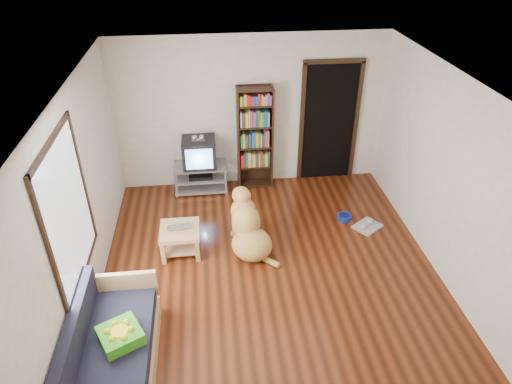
{
  "coord_description": "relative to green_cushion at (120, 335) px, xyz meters",
  "views": [
    {
      "loc": [
        -0.73,
        -4.62,
        4.21
      ],
      "look_at": [
        -0.13,
        0.64,
        0.9
      ],
      "focal_mm": 32.0,
      "sensor_mm": 36.0,
      "label": 1
    }
  ],
  "objects": [
    {
      "name": "laptop",
      "position": [
        0.54,
        1.87,
        -0.07
      ],
      "size": [
        0.35,
        0.24,
        0.03
      ],
      "primitive_type": "imported",
      "rotation": [
        0.0,
        0.0,
        0.1
      ],
      "color": "silver",
      "rests_on": "coffee_table"
    },
    {
      "name": "dog_bowl",
      "position": [
        3.09,
        2.4,
        -0.45
      ],
      "size": [
        0.22,
        0.22,
        0.08
      ],
      "primitive_type": "cylinder",
      "color": "navy",
      "rests_on": "ground"
    },
    {
      "name": "wall_left",
      "position": [
        -0.5,
        1.3,
        0.81
      ],
      "size": [
        0.0,
        5.0,
        5.0
      ],
      "primitive_type": "plane",
      "rotation": [
        1.57,
        0.0,
        1.57
      ],
      "color": "silver",
      "rests_on": "ground"
    },
    {
      "name": "doorway",
      "position": [
        3.1,
        3.78,
        0.63
      ],
      "size": [
        1.03,
        0.05,
        2.19
      ],
      "color": "black",
      "rests_on": "wall_back"
    },
    {
      "name": "wall_front",
      "position": [
        1.75,
        -1.2,
        0.81
      ],
      "size": [
        4.5,
        0.0,
        4.5
      ],
      "primitive_type": "plane",
      "rotation": [
        -1.57,
        0.0,
        0.0
      ],
      "color": "silver",
      "rests_on": "ground"
    },
    {
      "name": "bookshelf",
      "position": [
        1.8,
        3.64,
        0.51
      ],
      "size": [
        0.6,
        0.3,
        1.8
      ],
      "color": "black",
      "rests_on": "ground"
    },
    {
      "name": "window",
      "position": [
        -0.48,
        0.8,
        1.01
      ],
      "size": [
        0.03,
        1.46,
        1.7
      ],
      "color": "white",
      "rests_on": "wall_left"
    },
    {
      "name": "ground",
      "position": [
        1.75,
        1.3,
        -0.49
      ],
      "size": [
        5.0,
        5.0,
        0.0
      ],
      "primitive_type": "plane",
      "color": "#5F2510",
      "rests_on": "ground"
    },
    {
      "name": "green_cushion",
      "position": [
        0.0,
        0.0,
        0.0
      ],
      "size": [
        0.54,
        0.54,
        0.13
      ],
      "primitive_type": "cube",
      "rotation": [
        0.0,
        0.0,
        0.49
      ],
      "color": "green",
      "rests_on": "sofa"
    },
    {
      "name": "wall_back",
      "position": [
        1.75,
        3.8,
        0.81
      ],
      "size": [
        4.5,
        0.0,
        4.5
      ],
      "primitive_type": "plane",
      "rotation": [
        1.57,
        0.0,
        0.0
      ],
      "color": "silver",
      "rests_on": "ground"
    },
    {
      "name": "wall_right",
      "position": [
        4.0,
        1.3,
        0.81
      ],
      "size": [
        0.0,
        5.0,
        5.0
      ],
      "primitive_type": "plane",
      "rotation": [
        1.57,
        0.0,
        -1.57
      ],
      "color": "silver",
      "rests_on": "ground"
    },
    {
      "name": "dog",
      "position": [
        1.5,
        1.87,
        -0.15
      ],
      "size": [
        0.72,
        1.02,
        0.91
      ],
      "color": "tan",
      "rests_on": "ground"
    },
    {
      "name": "ceiling",
      "position": [
        1.75,
        1.3,
        2.11
      ],
      "size": [
        5.0,
        5.0,
        0.0
      ],
      "primitive_type": "plane",
      "rotation": [
        3.14,
        0.0,
        0.0
      ],
      "color": "white",
      "rests_on": "ground"
    },
    {
      "name": "crt_tv",
      "position": [
        0.85,
        3.57,
        0.26
      ],
      "size": [
        0.55,
        0.52,
        0.58
      ],
      "color": "black",
      "rests_on": "tv_stand"
    },
    {
      "name": "coffee_table",
      "position": [
        0.54,
        1.9,
        -0.21
      ],
      "size": [
        0.55,
        0.55,
        0.4
      ],
      "color": "tan",
      "rests_on": "ground"
    },
    {
      "name": "sofa",
      "position": [
        -0.12,
        -0.08,
        -0.23
      ],
      "size": [
        0.8,
        1.8,
        0.8
      ],
      "color": "tan",
      "rests_on": "ground"
    },
    {
      "name": "tv_stand",
      "position": [
        0.85,
        3.55,
        -0.22
      ],
      "size": [
        0.9,
        0.45,
        0.5
      ],
      "color": "#99999E",
      "rests_on": "ground"
    },
    {
      "name": "grey_rag",
      "position": [
        3.39,
        2.15,
        -0.47
      ],
      "size": [
        0.51,
        0.49,
        0.03
      ],
      "primitive_type": "cube",
      "rotation": [
        0.0,
        0.0,
        0.63
      ],
      "color": "#9E9E9E",
      "rests_on": "ground"
    }
  ]
}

